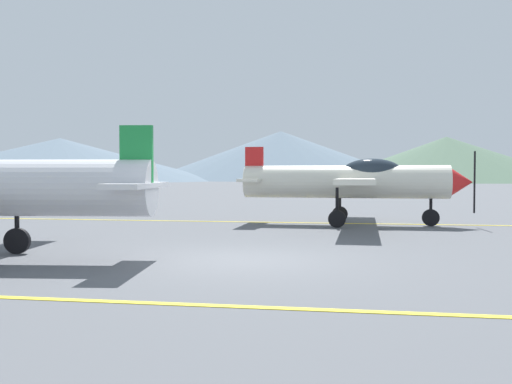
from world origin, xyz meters
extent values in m
plane|color=#54565B|center=(0.00, 0.00, 0.00)|extent=(400.00, 400.00, 0.00)
cube|color=yellow|center=(0.00, -3.99, 0.01)|extent=(80.00, 0.16, 0.01)
cube|color=yellow|center=(0.00, 8.98, 0.01)|extent=(80.00, 0.16, 0.01)
cube|color=silver|center=(-1.91, -0.69, 1.54)|extent=(1.02, 2.73, 0.10)
cube|color=#1E8C3F|center=(-1.91, -0.69, 2.10)|extent=(0.66, 0.20, 1.23)
cylinder|color=black|center=(-4.99, 0.09, 0.80)|extent=(0.10, 0.10, 1.03)
cylinder|color=black|center=(-4.99, 0.09, 0.29)|extent=(0.58, 0.19, 0.57)
cylinder|color=silver|center=(2.05, 8.49, 1.49)|extent=(7.00, 1.29, 1.13)
cone|color=red|center=(5.90, 8.40, 1.49)|extent=(0.74, 0.98, 0.96)
cube|color=black|center=(6.31, 8.39, 1.49)|extent=(0.04, 0.12, 2.05)
ellipsoid|color=#1E2833|center=(2.97, 8.46, 1.83)|extent=(2.07, 0.97, 0.92)
cube|color=silver|center=(2.46, 8.48, 1.54)|extent=(1.33, 9.05, 0.16)
cube|color=silver|center=(-1.13, 8.56, 1.54)|extent=(0.78, 2.68, 0.10)
cube|color=red|center=(-1.13, 8.56, 2.10)|extent=(0.65, 0.14, 1.23)
cylinder|color=black|center=(4.92, 8.42, 0.80)|extent=(0.10, 0.10, 1.03)
cylinder|color=black|center=(4.92, 8.42, 0.29)|extent=(0.58, 0.14, 0.57)
cylinder|color=black|center=(1.82, 7.36, 0.80)|extent=(0.10, 0.10, 1.03)
cylinder|color=black|center=(1.82, 7.36, 0.29)|extent=(0.58, 0.14, 0.57)
cylinder|color=black|center=(1.87, 9.62, 0.80)|extent=(0.10, 0.10, 1.03)
cylinder|color=black|center=(1.87, 9.62, 0.29)|extent=(0.58, 0.14, 0.57)
cone|color=slate|center=(-67.37, 116.49, 5.18)|extent=(78.17, 78.17, 10.37)
cone|color=slate|center=(-17.10, 146.50, 6.81)|extent=(74.80, 74.80, 13.63)
cone|color=#4C6651|center=(23.39, 120.96, 5.01)|extent=(56.15, 56.15, 10.02)
camera|label=1|loc=(2.25, -11.31, 1.77)|focal=39.77mm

